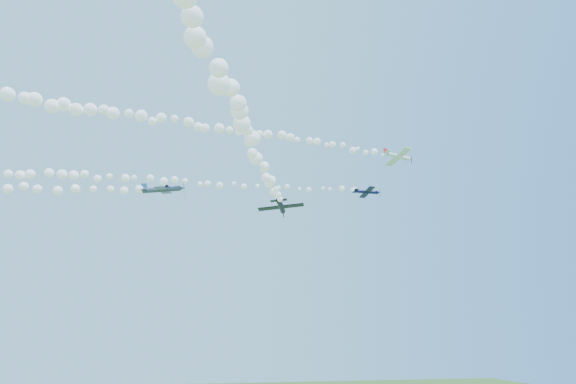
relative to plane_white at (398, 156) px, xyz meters
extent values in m
cylinder|color=white|center=(-0.21, -0.04, 0.01)|extent=(5.78, 2.96, 1.26)
cone|color=white|center=(2.89, 0.56, -0.23)|extent=(0.98, 0.99, 0.84)
cone|color=#A11214|center=(3.32, 0.64, -0.26)|extent=(0.39, 0.37, 0.30)
cube|color=black|center=(3.21, 0.62, -0.25)|extent=(0.14, 0.51, 1.84)
cube|color=white|center=(0.02, -0.02, -0.12)|extent=(2.89, 7.24, 1.62)
cube|color=white|center=(-2.79, -0.53, 0.26)|extent=(1.32, 2.61, 0.62)
cube|color=#A11214|center=(-2.84, -0.44, 0.79)|extent=(0.97, 0.50, 1.23)
sphere|color=black|center=(0.61, 0.19, 0.31)|extent=(0.85, 0.95, 0.87)
cylinder|color=#0D113C|center=(-5.01, 5.95, -6.13)|extent=(5.22, 1.16, 0.78)
cone|color=#0D113C|center=(-2.21, 5.93, -6.16)|extent=(0.67, 0.74, 0.70)
cone|color=silver|center=(-1.82, 5.93, -6.17)|extent=(0.28, 0.26, 0.24)
cube|color=black|center=(-1.92, 5.93, -6.17)|extent=(0.06, 0.27, 1.64)
cube|color=#0D113C|center=(-4.79, 5.94, -6.24)|extent=(1.32, 6.37, 0.71)
cube|color=#0D113C|center=(-7.33, 5.96, -6.06)|extent=(0.74, 2.24, 0.28)
cube|color=silver|center=(-7.40, 6.01, -5.59)|extent=(0.83, 0.17, 1.05)
sphere|color=black|center=(-4.27, 5.97, -5.81)|extent=(0.63, 0.68, 0.68)
cylinder|color=#3E435A|center=(-46.10, -2.02, -10.51)|extent=(6.51, 2.80, 1.46)
cone|color=#3E435A|center=(-42.65, -2.55, -10.21)|extent=(1.05, 1.06, 0.94)
cone|color=#224F7F|center=(-42.17, -2.62, -10.17)|extent=(0.42, 0.39, 0.33)
cube|color=black|center=(-42.30, -2.60, -10.18)|extent=(0.29, 0.43, 2.05)
cube|color=#3E435A|center=(-45.82, -2.04, -10.61)|extent=(2.72, 8.09, 1.47)
cube|color=#3E435A|center=(-48.98, -1.58, -10.70)|extent=(1.30, 2.90, 0.58)
cube|color=#224F7F|center=(-49.13, -1.65, -10.12)|extent=(1.16, 0.42, 1.38)
sphere|color=black|center=(-45.24, -2.21, -10.02)|extent=(0.96, 0.98, 0.95)
cylinder|color=black|center=(-26.12, -9.18, -14.27)|extent=(2.22, 6.32, 1.16)
cone|color=black|center=(-25.10, -5.96, -14.42)|extent=(0.98, 0.93, 0.87)
cone|color=yellow|center=(-24.96, -5.51, -14.44)|extent=(0.36, 0.38, 0.31)
cube|color=black|center=(-25.00, -5.63, -14.43)|extent=(0.29, 0.23, 1.98)
cube|color=black|center=(-26.03, -8.94, -14.40)|extent=(7.81, 3.79, 0.89)
cube|color=black|center=(-26.97, -11.86, -14.09)|extent=(2.85, 1.65, 0.36)
cube|color=yellow|center=(-27.04, -11.90, -13.52)|extent=(0.47, 1.06, 1.30)
sphere|color=black|center=(-25.88, -8.31, -13.91)|extent=(0.99, 0.99, 0.85)
camera|label=1|loc=(-40.67, -85.63, -34.91)|focal=30.00mm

